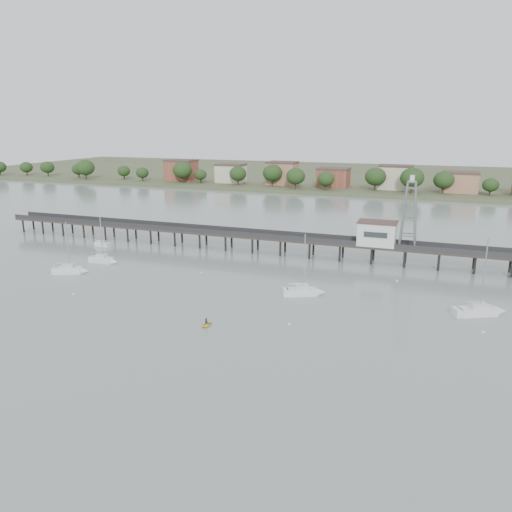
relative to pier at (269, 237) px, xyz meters
The scene contains 13 objects.
ground_plane 60.12m from the pier, 90.00° to the right, with size 500.00×500.00×0.00m, color slate.
pier is the anchor object (origin of this frame).
pier_building 25.16m from the pier, ahead, with size 8.40×5.40×5.30m.
lattice_tower 32.34m from the pier, ahead, with size 3.20×3.20×15.50m.
sailboat_d 52.48m from the pier, 29.50° to the right, with size 8.36×5.84×13.51m.
sailboat_c 31.23m from the pier, 58.30° to the right, with size 7.34×4.81×11.86m.
sailboat_a 44.25m from the pier, 137.20° to the right, with size 6.99×4.48×11.31m.
sailboat_b 37.65m from the pier, 145.67° to the right, with size 6.51×2.11×10.83m.
white_tender 42.46m from the pier, 168.67° to the right, with size 4.21×2.02×1.59m.
yellow_dinghy 46.06m from the pier, 83.22° to the right, with size 1.62×0.47×2.27m, color yellow.
dinghy_occupant 46.06m from the pier, 83.22° to the right, with size 0.40×1.09×0.26m, color black.
mooring_buoys 29.49m from the pier, 81.55° to the right, with size 81.66×28.96×0.39m.
far_shore 179.60m from the pier, 89.89° to the left, with size 500.00×170.00×10.40m.
Camera 1 is at (36.99, -49.36, 29.93)m, focal length 35.00 mm.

